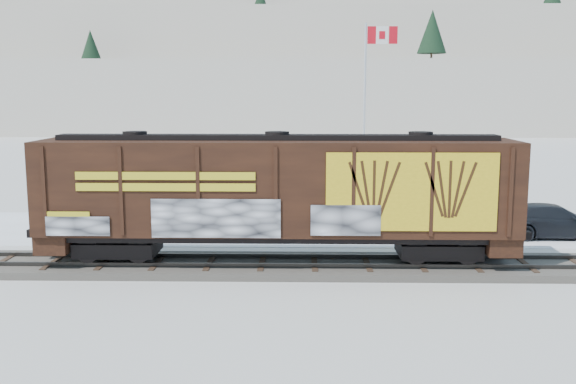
{
  "coord_description": "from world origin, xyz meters",
  "views": [
    {
      "loc": [
        -0.52,
        -23.83,
        6.65
      ],
      "look_at": [
        -1.07,
        3.0,
        2.54
      ],
      "focal_mm": 40.0,
      "sensor_mm": 36.0,
      "label": 1
    }
  ],
  "objects_px": {
    "hopper_railcar": "(277,191)",
    "car_silver": "(106,216)",
    "car_white": "(218,219)",
    "car_dark": "(552,221)",
    "flagpole": "(366,141)"
  },
  "relations": [
    {
      "from": "hopper_railcar",
      "to": "flagpole",
      "type": "bearing_deg",
      "value": 71.78
    },
    {
      "from": "flagpole",
      "to": "car_white",
      "type": "bearing_deg",
      "value": -133.17
    },
    {
      "from": "flagpole",
      "to": "car_dark",
      "type": "height_order",
      "value": "flagpole"
    },
    {
      "from": "flagpole",
      "to": "car_dark",
      "type": "xyz_separation_m",
      "value": [
        7.89,
        -8.62,
        -3.1
      ]
    },
    {
      "from": "hopper_railcar",
      "to": "car_silver",
      "type": "xyz_separation_m",
      "value": [
        -8.65,
        6.78,
        -2.33
      ]
    },
    {
      "from": "flagpole",
      "to": "hopper_railcar",
      "type": "bearing_deg",
      "value": -108.22
    },
    {
      "from": "car_white",
      "to": "car_dark",
      "type": "xyz_separation_m",
      "value": [
        15.66,
        -0.33,
        0.07
      ]
    },
    {
      "from": "car_silver",
      "to": "car_dark",
      "type": "xyz_separation_m",
      "value": [
        21.26,
        -1.03,
        0.08
      ]
    },
    {
      "from": "car_silver",
      "to": "car_white",
      "type": "xyz_separation_m",
      "value": [
        5.6,
        -0.7,
        0.01
      ]
    },
    {
      "from": "flagpole",
      "to": "car_white",
      "type": "height_order",
      "value": "flagpole"
    },
    {
      "from": "car_silver",
      "to": "car_white",
      "type": "relative_size",
      "value": 0.95
    },
    {
      "from": "hopper_railcar",
      "to": "car_silver",
      "type": "height_order",
      "value": "hopper_railcar"
    },
    {
      "from": "car_white",
      "to": "car_dark",
      "type": "height_order",
      "value": "car_dark"
    },
    {
      "from": "hopper_railcar",
      "to": "car_white",
      "type": "height_order",
      "value": "hopper_railcar"
    },
    {
      "from": "car_silver",
      "to": "car_white",
      "type": "height_order",
      "value": "car_white"
    }
  ]
}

